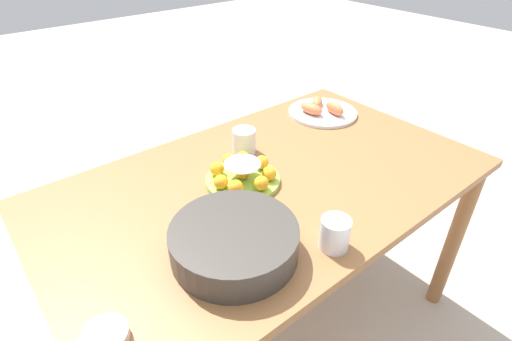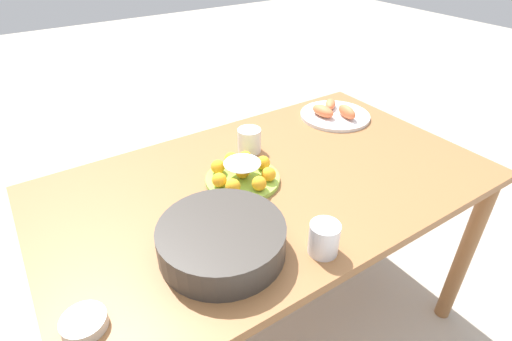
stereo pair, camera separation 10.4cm
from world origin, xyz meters
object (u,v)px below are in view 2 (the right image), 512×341
cake_plate (242,174)px  cup_far (324,238)px  serving_bowl (222,239)px  seafood_platter (334,113)px  cup_near (249,140)px  dining_table (269,203)px  sauce_bowl (84,322)px

cake_plate → cup_far: (-0.00, 0.39, 0.02)m
cake_plate → serving_bowl: bearing=48.9°
seafood_platter → cup_near: 0.46m
cup_far → seafood_platter: bearing=-134.8°
cup_far → dining_table: bearing=-101.9°
cake_plate → cup_far: cup_far is taller
seafood_platter → cup_near: cup_near is taller
serving_bowl → seafood_platter: (-0.79, -0.44, -0.03)m
serving_bowl → cup_near: (-0.34, -0.40, -0.00)m
serving_bowl → cup_near: cup_near is taller
dining_table → cup_near: cup_near is taller
sauce_bowl → cup_near: size_ratio=1.10×
cake_plate → serving_bowl: (0.21, 0.24, 0.02)m
sauce_bowl → cup_far: bearing=169.2°
serving_bowl → cup_far: (-0.22, 0.14, -0.00)m
cake_plate → serving_bowl: size_ratio=0.74×
cup_near → cup_far: same height
cup_near → serving_bowl: bearing=49.6°
serving_bowl → sauce_bowl: (0.35, 0.03, -0.03)m
dining_table → sauce_bowl: sauce_bowl is taller
cake_plate → sauce_bowl: cake_plate is taller
cake_plate → sauce_bowl: bearing=26.1°
dining_table → cake_plate: size_ratio=6.02×
dining_table → seafood_platter: bearing=-154.9°
seafood_platter → cup_far: (0.58, 0.58, 0.03)m
cake_plate → serving_bowl: 0.32m
cake_plate → seafood_platter: (-0.58, -0.19, -0.01)m
dining_table → cake_plate: 0.15m
dining_table → seafood_platter: (-0.50, -0.24, 0.11)m
serving_bowl → cup_near: bearing=-130.4°
seafood_platter → cup_near: (0.46, 0.04, 0.03)m
dining_table → serving_bowl: bearing=34.8°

